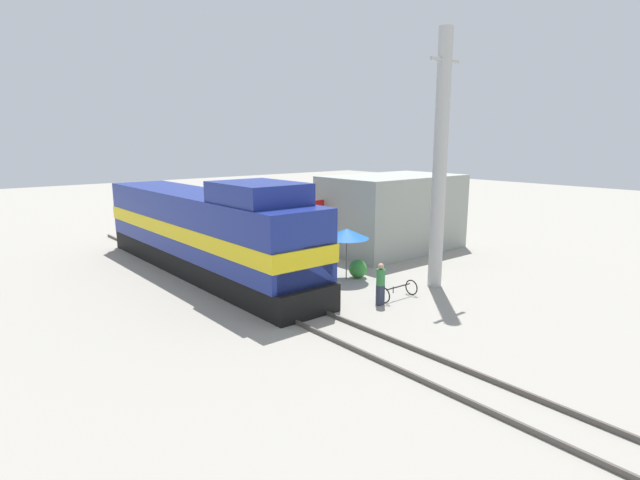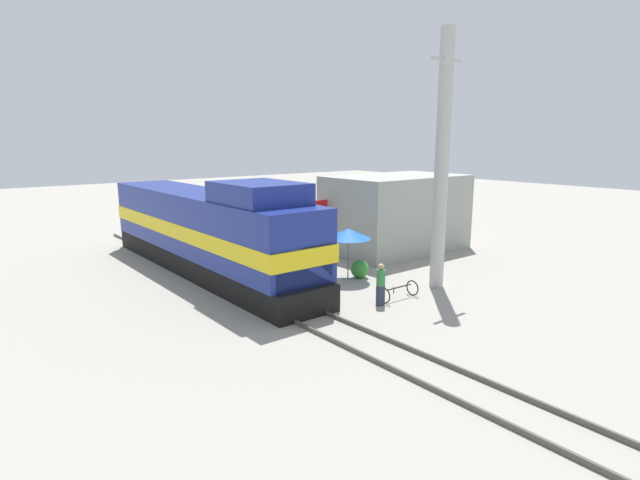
{
  "view_description": "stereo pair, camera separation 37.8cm",
  "coord_description": "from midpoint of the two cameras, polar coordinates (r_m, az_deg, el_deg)",
  "views": [
    {
      "loc": [
        -10.67,
        -16.09,
        6.4
      ],
      "look_at": [
        1.2,
        -1.8,
        2.62
      ],
      "focal_mm": 28.0,
      "sensor_mm": 36.0,
      "label": 1
    },
    {
      "loc": [
        -10.37,
        -16.33,
        6.4
      ],
      "look_at": [
        1.2,
        -1.8,
        2.62
      ],
      "focal_mm": 28.0,
      "sensor_mm": 36.0,
      "label": 2
    }
  ],
  "objects": [
    {
      "name": "rail_near",
      "position": [
        19.97,
        -8.17,
        -7.07
      ],
      "size": [
        0.08,
        36.0,
        0.15
      ],
      "primitive_type": "cube",
      "color": "#4C4742",
      "rests_on": "ground_plane"
    },
    {
      "name": "ground_plane",
      "position": [
        20.36,
        -6.43,
        -6.89
      ],
      "size": [
        120.0,
        120.0,
        0.0
      ],
      "primitive_type": "plane",
      "color": "gray"
    },
    {
      "name": "rail_far",
      "position": [
        20.71,
        -4.77,
        -6.31
      ],
      "size": [
        0.08,
        36.0,
        0.15
      ],
      "primitive_type": "cube",
      "color": "#4C4742",
      "rests_on": "ground_plane"
    },
    {
      "name": "bicycle",
      "position": [
        20.55,
        8.38,
        -5.78
      ],
      "size": [
        1.7,
        0.67,
        0.65
      ],
      "rotation": [
        0.0,
        0.0,
        -1.58
      ],
      "color": "black",
      "rests_on": "ground_plane"
    },
    {
      "name": "building_block_distant",
      "position": [
        29.33,
        7.89,
        3.1
      ],
      "size": [
        7.9,
        4.87,
        4.33
      ],
      "primitive_type": "cube",
      "color": "#999E93",
      "rests_on": "ground_plane"
    },
    {
      "name": "vendor_umbrella",
      "position": [
        22.78,
        2.59,
        0.74
      ],
      "size": [
        2.07,
        2.07,
        2.38
      ],
      "color": "#4C4C4C",
      "rests_on": "ground_plane"
    },
    {
      "name": "person_bystander",
      "position": [
        19.57,
        6.38,
        -4.86
      ],
      "size": [
        0.34,
        0.34,
        1.68
      ],
      "color": "#2D3347",
      "rests_on": "ground_plane"
    },
    {
      "name": "billboard_sign",
      "position": [
        27.57,
        -0.29,
        3.02
      ],
      "size": [
        2.17,
        0.12,
        3.1
      ],
      "color": "#595959",
      "rests_on": "ground_plane"
    },
    {
      "name": "shrub_cluster",
      "position": [
        23.4,
        3.9,
        -3.3
      ],
      "size": [
        0.86,
        0.86,
        0.86
      ],
      "primitive_type": "sphere",
      "color": "#388C38",
      "rests_on": "ground_plane"
    },
    {
      "name": "locomotive",
      "position": [
        24.24,
        -13.32,
        0.92
      ],
      "size": [
        3.03,
        16.9,
        4.72
      ],
      "color": "black",
      "rests_on": "ground_plane"
    },
    {
      "name": "utility_pole",
      "position": [
        21.86,
        13.07,
        8.71
      ],
      "size": [
        1.8,
        0.6,
        10.83
      ],
      "color": "#B2B2AD",
      "rests_on": "ground_plane"
    }
  ]
}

